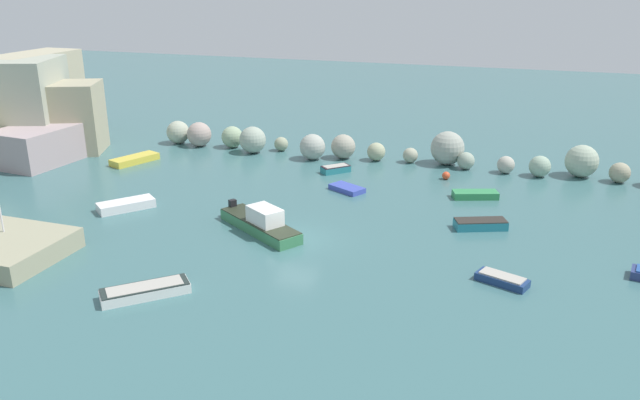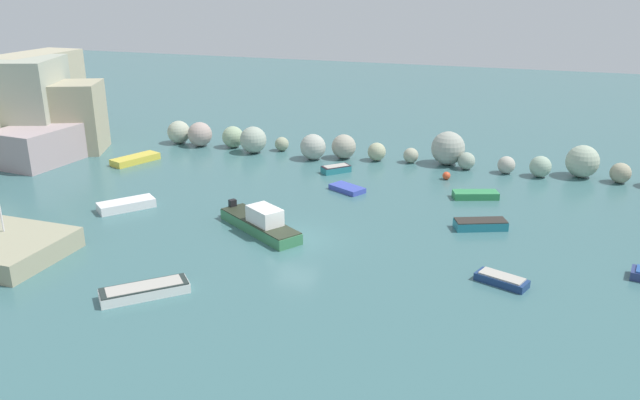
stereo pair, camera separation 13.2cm
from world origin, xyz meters
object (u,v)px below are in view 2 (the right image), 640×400
at_px(moored_boat_1, 475,195).
at_px(moored_boat_3, 502,280).
at_px(moored_boat_4, 6,243).
at_px(moored_boat_9, 145,290).
at_px(moored_boat_0, 261,223).
at_px(moored_boat_2, 336,169).
at_px(moored_boat_6, 135,159).
at_px(channel_buoy, 446,176).
at_px(moored_boat_10, 480,224).
at_px(moored_boat_5, 126,205).
at_px(moored_boat_8, 347,189).

relative_size(moored_boat_1, moored_boat_3, 1.18).
bearing_deg(moored_boat_4, moored_boat_9, -116.78).
height_order(moored_boat_0, moored_boat_4, moored_boat_4).
xyz_separation_m(moored_boat_3, moored_boat_4, (-27.38, -4.73, 0.21)).
bearing_deg(moored_boat_2, moored_boat_0, 41.59).
height_order(moored_boat_6, moored_boat_9, moored_boat_9).
relative_size(channel_buoy, moored_boat_1, 0.18).
xyz_separation_m(moored_boat_0, moored_boat_10, (12.84, 4.80, -0.30)).
relative_size(moored_boat_1, moored_boat_5, 0.89).
bearing_deg(moored_boat_10, moored_boat_8, -45.80).
bearing_deg(moored_boat_0, moored_boat_2, 120.18).
xyz_separation_m(moored_boat_2, moored_boat_10, (12.12, -8.58, -0.00)).
bearing_deg(moored_boat_5, moored_boat_1, -26.98).
xyz_separation_m(moored_boat_4, moored_boat_6, (-3.43, 17.96, -0.16)).
bearing_deg(moored_boat_0, channel_buoy, 89.98).
distance_m(moored_boat_1, moored_boat_8, 9.21).
bearing_deg(moored_boat_9, moored_boat_8, -147.65).
xyz_separation_m(moored_boat_2, moored_boat_6, (-16.96, -2.67, -0.02)).
bearing_deg(moored_boat_1, moored_boat_0, 22.10).
height_order(moored_boat_5, moored_boat_6, moored_boat_5).
distance_m(moored_boat_6, moored_boat_9, 24.64).
bearing_deg(moored_boat_0, moored_boat_8, 105.94).
distance_m(moored_boat_0, moored_boat_10, 13.71).
relative_size(moored_boat_5, moored_boat_10, 1.10).
bearing_deg(moored_boat_3, moored_boat_4, -149.30).
distance_m(moored_boat_2, moored_boat_10, 14.85).
bearing_deg(moored_boat_10, moored_boat_2, -57.25).
relative_size(moored_boat_0, moored_boat_3, 2.31).
xyz_separation_m(channel_buoy, moored_boat_9, (-11.53, -23.81, -0.01)).
distance_m(moored_boat_2, moored_boat_5, 16.72).
bearing_deg(moored_boat_6, moored_boat_3, -91.76).
height_order(channel_buoy, moored_boat_10, channel_buoy).
xyz_separation_m(moored_boat_3, moored_boat_5, (-24.85, 3.31, 0.07)).
bearing_deg(moored_boat_4, moored_boat_1, -69.22).
bearing_deg(channel_buoy, moored_boat_8, -141.93).
relative_size(moored_boat_1, moored_boat_10, 0.98).
bearing_deg(moored_boat_3, moored_boat_10, 124.15).
xyz_separation_m(channel_buoy, moored_boat_8, (-6.53, -5.12, -0.12)).
distance_m(moored_boat_9, moored_boat_10, 20.69).
distance_m(moored_boat_4, moored_boat_9, 10.91).
xyz_separation_m(moored_boat_0, moored_boat_8, (2.87, 9.21, -0.41)).
relative_size(moored_boat_0, moored_boat_6, 1.51).
bearing_deg(moored_boat_6, moored_boat_10, -80.00).
bearing_deg(moored_boat_8, moored_boat_2, 145.67).
relative_size(moored_boat_0, moored_boat_1, 1.95).
distance_m(moored_boat_4, moored_boat_8, 22.74).
bearing_deg(moored_boat_5, moored_boat_2, -1.88).
bearing_deg(channel_buoy, moored_boat_10, -70.16).
xyz_separation_m(moored_boat_1, moored_boat_5, (-22.26, -9.80, 0.05)).
height_order(channel_buoy, moored_boat_2, channel_buoy).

